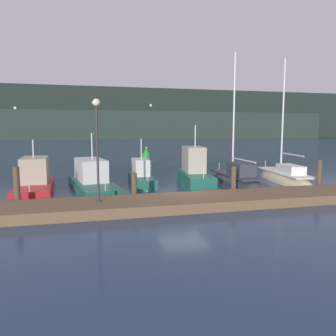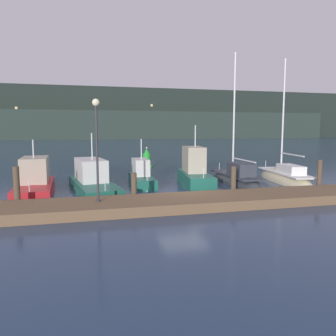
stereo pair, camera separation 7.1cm
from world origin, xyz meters
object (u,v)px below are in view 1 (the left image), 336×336
at_px(motorboat_berth_1, 35,187).
at_px(motorboat_berth_4, 195,179).
at_px(motorboat_berth_3, 142,181).
at_px(sailboat_berth_6, 284,180).
at_px(dock_lamppost, 97,134).
at_px(sailboat_berth_5, 236,180).
at_px(channel_buoy, 146,160).
at_px(motorboat_berth_2, 93,186).

height_order(motorboat_berth_1, motorboat_berth_4, motorboat_berth_4).
height_order(motorboat_berth_1, motorboat_berth_3, motorboat_berth_1).
height_order(sailboat_berth_6, dock_lamppost, sailboat_berth_6).
bearing_deg(sailboat_berth_5, motorboat_berth_3, 173.97).
bearing_deg(channel_buoy, motorboat_berth_1, -128.42).
xyz_separation_m(motorboat_berth_1, dock_lamppost, (3.37, -5.35, 3.08)).
bearing_deg(sailboat_berth_6, channel_buoy, 125.03).
bearing_deg(motorboat_berth_4, dock_lamppost, -141.36).
relative_size(motorboat_berth_4, channel_buoy, 2.88).
relative_size(motorboat_berth_1, dock_lamppost, 1.43).
bearing_deg(motorboat_berth_4, motorboat_berth_2, 179.87).
height_order(motorboat_berth_4, sailboat_berth_6, sailboat_berth_6).
height_order(motorboat_berth_4, channel_buoy, motorboat_berth_4).
distance_m(sailboat_berth_6, dock_lamppost, 14.27).
height_order(motorboat_berth_3, channel_buoy, motorboat_berth_3).
bearing_deg(motorboat_berth_3, motorboat_berth_2, -156.31).
relative_size(motorboat_berth_3, dock_lamppost, 1.08).
bearing_deg(motorboat_berth_3, sailboat_berth_5, -6.03).
height_order(motorboat_berth_2, motorboat_berth_4, motorboat_berth_4).
height_order(motorboat_berth_2, dock_lamppost, dock_lamppost).
xyz_separation_m(motorboat_berth_1, motorboat_berth_4, (9.60, -0.37, 0.12)).
relative_size(motorboat_berth_2, sailboat_berth_5, 0.79).
bearing_deg(channel_buoy, sailboat_berth_5, -67.79).
height_order(sailboat_berth_5, dock_lamppost, sailboat_berth_5).
relative_size(motorboat_berth_3, sailboat_berth_5, 0.51).
relative_size(motorboat_berth_4, sailboat_berth_5, 0.59).
bearing_deg(sailboat_berth_6, sailboat_berth_5, 171.43).
bearing_deg(channel_buoy, motorboat_berth_3, -102.45).
bearing_deg(sailboat_berth_6, motorboat_berth_2, -179.17).
height_order(motorboat_berth_1, dock_lamppost, dock_lamppost).
height_order(motorboat_berth_1, motorboat_berth_2, motorboat_berth_2).
xyz_separation_m(motorboat_berth_4, sailboat_berth_6, (6.64, 0.20, -0.35)).
bearing_deg(motorboat_berth_2, channel_buoy, 64.56).
bearing_deg(motorboat_berth_4, sailboat_berth_6, 1.75).
bearing_deg(motorboat_berth_3, sailboat_berth_6, -6.91).
distance_m(motorboat_berth_4, channel_buoy, 11.22).
xyz_separation_m(sailboat_berth_6, dock_lamppost, (-12.87, -5.18, 3.31)).
distance_m(motorboat_berth_3, sailboat_berth_6, 9.92).
bearing_deg(dock_lamppost, sailboat_berth_5, 31.08).
relative_size(sailboat_berth_6, dock_lamppost, 2.07).
bearing_deg(sailboat_berth_6, motorboat_berth_4, -178.25).
relative_size(motorboat_berth_1, motorboat_berth_4, 1.16).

